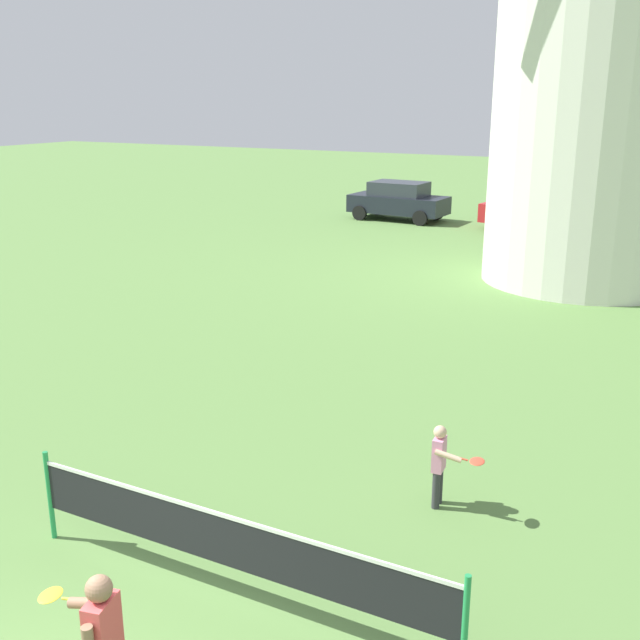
{
  "coord_description": "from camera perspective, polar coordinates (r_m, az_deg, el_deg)",
  "views": [
    {
      "loc": [
        4.27,
        -3.25,
        4.98
      ],
      "look_at": [
        0.34,
        4.21,
        2.47
      ],
      "focal_mm": 42.71,
      "sensor_mm": 36.0,
      "label": 1
    }
  ],
  "objects": [
    {
      "name": "tennis_net",
      "position": [
        7.98,
        -6.99,
        -16.15
      ],
      "size": [
        4.99,
        0.06,
        1.1
      ],
      "color": "#238E4C",
      "rests_on": "ground_plane"
    },
    {
      "name": "parked_car_black",
      "position": [
        31.64,
        5.91,
        8.91
      ],
      "size": [
        4.03,
        2.04,
        1.56
      ],
      "color": "#1E232D",
      "rests_on": "ground_plane"
    },
    {
      "name": "player_far",
      "position": [
        9.69,
        9.05,
        -10.41
      ],
      "size": [
        0.69,
        0.41,
        1.09
      ],
      "color": "#333338",
      "rests_on": "ground_plane"
    },
    {
      "name": "parked_car_red",
      "position": [
        29.65,
        16.23,
        7.83
      ],
      "size": [
        4.49,
        2.42,
        1.56
      ],
      "color": "red",
      "rests_on": "ground_plane"
    }
  ]
}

